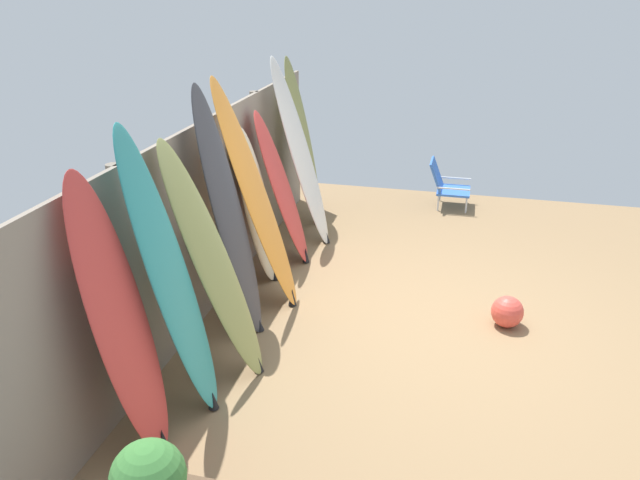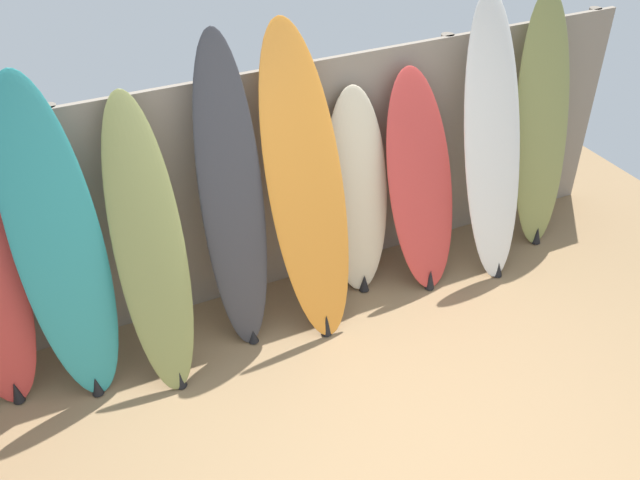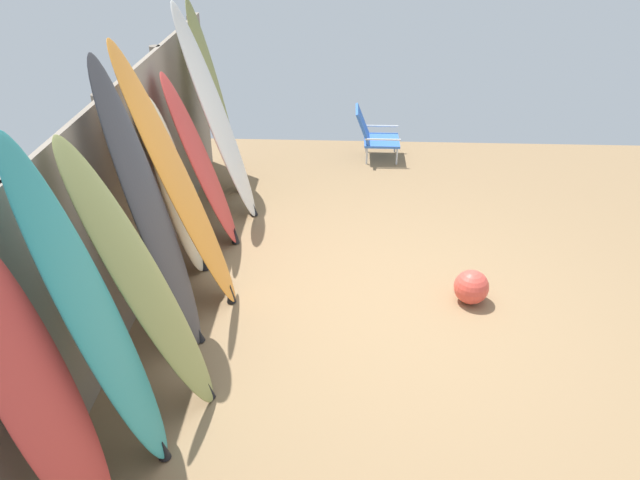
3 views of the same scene
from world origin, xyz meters
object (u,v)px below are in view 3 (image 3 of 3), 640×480
surfboard_orange_4 (180,186)px  surfboard_cream_5 (176,190)px  surfboard_red_6 (202,164)px  surfboard_charcoal_3 (152,216)px  surfboard_olive_2 (143,284)px  surfboard_white_7 (217,118)px  surfboard_teal_1 (96,320)px  beach_chair (373,134)px  beach_ball (471,287)px  surfboard_red_0 (41,398)px  surfboard_olive_8 (216,103)px

surfboard_orange_4 → surfboard_cream_5: (0.49, 0.18, -0.28)m
surfboard_red_6 → surfboard_charcoal_3: bearing=179.6°
surfboard_olive_2 → surfboard_white_7: 2.69m
surfboard_teal_1 → surfboard_red_6: 2.63m
surfboard_teal_1 → surfboard_white_7: bearing=-0.8°
beach_chair → beach_ball: (-3.10, -0.74, -0.18)m
surfboard_teal_1 → surfboard_charcoal_3: 1.13m
surfboard_olive_2 → surfboard_white_7: surfboard_white_7 is taller
beach_ball → beach_chair: bearing=13.4°
surfboard_teal_1 → beach_chair: 5.18m
surfboard_red_0 → surfboard_olive_8: 4.28m
surfboard_cream_5 → surfboard_red_6: bearing=-14.1°
surfboard_olive_2 → surfboard_charcoal_3: size_ratio=0.86×
surfboard_olive_8 → beach_ball: 3.32m
surfboard_olive_8 → surfboard_cream_5: bearing=178.5°
surfboard_red_6 → beach_ball: 2.63m
surfboard_cream_5 → surfboard_olive_2: bearing=-172.6°
surfboard_teal_1 → surfboard_charcoal_3: size_ratio=0.97×
surfboard_cream_5 → beach_ball: surfboard_cream_5 is taller
surfboard_white_7 → surfboard_orange_4: bearing=-179.6°
surfboard_olive_8 → beach_chair: surfboard_olive_8 is taller
surfboard_red_0 → surfboard_olive_8: bearing=-0.4°
surfboard_red_6 → surfboard_teal_1: bearing=-180.0°
surfboard_charcoal_3 → surfboard_olive_2: bearing=-170.8°
surfboard_olive_2 → surfboard_olive_8: (3.27, 0.16, 0.10)m
surfboard_charcoal_3 → surfboard_red_6: bearing=-0.4°
surfboard_red_0 → surfboard_white_7: 3.70m
surfboard_cream_5 → beach_ball: size_ratio=5.56×
surfboard_red_6 → beach_chair: bearing=-36.5°
surfboard_olive_2 → surfboard_teal_1: bearing=170.8°
surfboard_charcoal_3 → surfboard_red_6: (1.49, -0.01, -0.25)m
surfboard_orange_4 → surfboard_teal_1: bearing=178.0°
surfboard_red_0 → surfboard_red_6: bearing=-1.9°
surfboard_charcoal_3 → surfboard_olive_8: size_ratio=1.05×
surfboard_teal_1 → beach_chair: (4.85, -1.65, -0.74)m
surfboard_white_7 → surfboard_olive_8: surfboard_white_7 is taller
surfboard_olive_8 → surfboard_red_6: bearing=-176.3°
beach_chair → surfboard_white_7: bearing=148.5°
surfboard_red_0 → beach_ball: size_ratio=6.73×
surfboard_cream_5 → surfboard_red_6: 0.50m
surfboard_olive_8 → surfboard_charcoal_3: bearing=-178.6°
surfboard_olive_2 → surfboard_cream_5: surfboard_olive_2 is taller
surfboard_orange_4 → beach_chair: bearing=-26.4°
surfboard_olive_2 → surfboard_white_7: size_ratio=0.88×
surfboard_white_7 → beach_ball: (-1.46, -2.34, -0.93)m
surfboard_olive_2 → surfboard_orange_4: 1.13m
surfboard_white_7 → surfboard_red_6: bearing=175.4°
surfboard_teal_1 → surfboard_orange_4: surfboard_orange_4 is taller
beach_chair → surfboard_charcoal_3: bearing=168.8°
surfboard_charcoal_3 → surfboard_olive_8: bearing=1.4°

